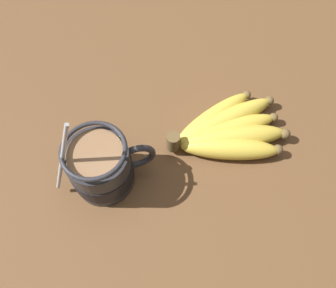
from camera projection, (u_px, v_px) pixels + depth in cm
name	position (u px, v px, depth cm)	size (l,w,h in cm)	color
table	(169.00, 173.00, 49.70)	(111.30, 111.30, 3.05)	brown
coffee_mug	(101.00, 167.00, 43.98)	(14.35, 8.58, 15.55)	#28282D
banana_bunch	(226.00, 131.00, 49.57)	(18.82, 13.69, 4.08)	brown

